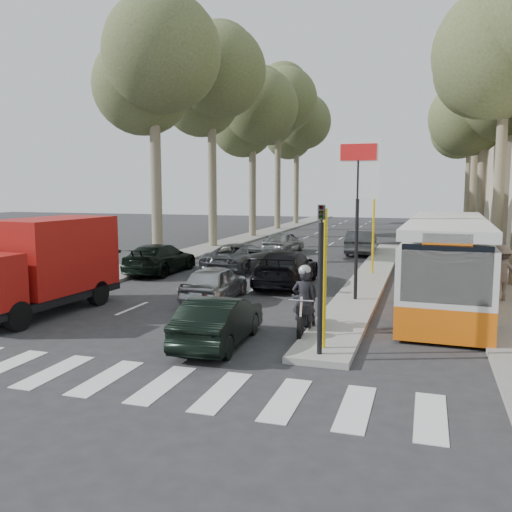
{
  "coord_description": "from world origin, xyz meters",
  "views": [
    {
      "loc": [
        5.51,
        -13.51,
        3.98
      ],
      "look_at": [
        -0.15,
        4.39,
        1.6
      ],
      "focal_mm": 38.0,
      "sensor_mm": 36.0,
      "label": 1
    }
  ],
  "objects_px": {
    "red_truck": "(43,264)",
    "city_bus": "(446,259)",
    "silver_hatchback": "(215,283)",
    "motorcycle": "(305,301)",
    "dark_hatchback": "(219,320)"
  },
  "relations": [
    {
      "from": "motorcycle",
      "to": "red_truck",
      "type": "bearing_deg",
      "value": 175.09
    },
    {
      "from": "red_truck",
      "to": "city_bus",
      "type": "bearing_deg",
      "value": 27.1
    },
    {
      "from": "dark_hatchback",
      "to": "city_bus",
      "type": "bearing_deg",
      "value": -131.53
    },
    {
      "from": "city_bus",
      "to": "dark_hatchback",
      "type": "bearing_deg",
      "value": -126.93
    },
    {
      "from": "city_bus",
      "to": "motorcycle",
      "type": "height_order",
      "value": "city_bus"
    },
    {
      "from": "red_truck",
      "to": "city_bus",
      "type": "distance_m",
      "value": 13.37
    },
    {
      "from": "silver_hatchback",
      "to": "city_bus",
      "type": "bearing_deg",
      "value": -167.23
    },
    {
      "from": "silver_hatchback",
      "to": "dark_hatchback",
      "type": "xyz_separation_m",
      "value": [
        2.12,
        -5.0,
        -0.01
      ]
    },
    {
      "from": "silver_hatchback",
      "to": "dark_hatchback",
      "type": "relative_size",
      "value": 0.99
    },
    {
      "from": "silver_hatchback",
      "to": "motorcycle",
      "type": "bearing_deg",
      "value": 139.83
    },
    {
      "from": "silver_hatchback",
      "to": "motorcycle",
      "type": "xyz_separation_m",
      "value": [
        3.92,
        -3.14,
        0.23
      ]
    },
    {
      "from": "silver_hatchback",
      "to": "red_truck",
      "type": "distance_m",
      "value": 5.7
    },
    {
      "from": "silver_hatchback",
      "to": "motorcycle",
      "type": "height_order",
      "value": "motorcycle"
    },
    {
      "from": "city_bus",
      "to": "motorcycle",
      "type": "distance_m",
      "value": 6.42
    },
    {
      "from": "red_truck",
      "to": "city_bus",
      "type": "relative_size",
      "value": 0.51
    }
  ]
}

